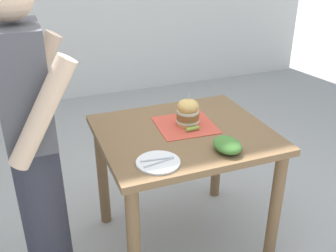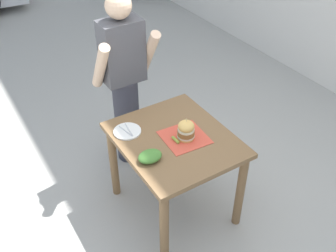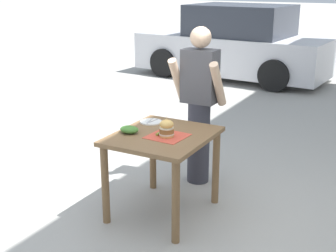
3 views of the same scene
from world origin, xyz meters
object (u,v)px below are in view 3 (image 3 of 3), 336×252
at_px(patio_table, 163,149).
at_px(diner_across_table, 199,104).
at_px(pickle_spear, 159,133).
at_px(side_plate_with_forks, 151,122).
at_px(side_salad, 129,129).
at_px(sandwich, 167,128).
at_px(parked_car_mid_block, 235,45).

height_order(patio_table, diner_across_table, diner_across_table).
xyz_separation_m(pickle_spear, diner_across_table, (0.00, 0.86, 0.08)).
bearing_deg(patio_table, diner_across_table, 91.06).
distance_m(side_plate_with_forks, side_salad, 0.38).
height_order(sandwich, pickle_spear, sandwich).
bearing_deg(patio_table, side_plate_with_forks, 136.95).
height_order(sandwich, diner_across_table, diner_across_table).
xyz_separation_m(patio_table, side_salad, (-0.29, -0.12, 0.18)).
xyz_separation_m(pickle_spear, side_salad, (-0.27, -0.08, 0.02)).
xyz_separation_m(sandwich, parked_car_mid_block, (-1.78, 6.38, -0.15)).
distance_m(pickle_spear, side_plate_with_forks, 0.40).
height_order(side_salad, diner_across_table, diner_across_table).
height_order(sandwich, side_salad, sandwich).
height_order(side_salad, parked_car_mid_block, parked_car_mid_block).
relative_size(side_plate_with_forks, parked_car_mid_block, 0.05).
relative_size(patio_table, side_plate_with_forks, 4.41).
bearing_deg(parked_car_mid_block, diner_across_table, -72.93).
bearing_deg(sandwich, diner_across_table, 95.48).
xyz_separation_m(pickle_spear, parked_car_mid_block, (-1.69, 6.37, -0.08)).
xyz_separation_m(sandwich, side_salad, (-0.36, -0.07, -0.05)).
xyz_separation_m(pickle_spear, side_plate_with_forks, (-0.26, 0.30, -0.01)).
bearing_deg(pickle_spear, side_plate_with_forks, 130.69).
distance_m(sandwich, side_salad, 0.37).
relative_size(pickle_spear, diner_across_table, 0.05).
xyz_separation_m(patio_table, parked_car_mid_block, (-1.71, 6.33, 0.07)).
bearing_deg(side_salad, parked_car_mid_block, 102.43).
bearing_deg(side_salad, pickle_spear, 15.81).
bearing_deg(diner_across_table, side_salad, -106.26).
height_order(pickle_spear, diner_across_table, diner_across_table).
relative_size(side_plate_with_forks, diner_across_table, 0.13).
relative_size(patio_table, diner_across_table, 0.57).
bearing_deg(parked_car_mid_block, sandwich, -74.44).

